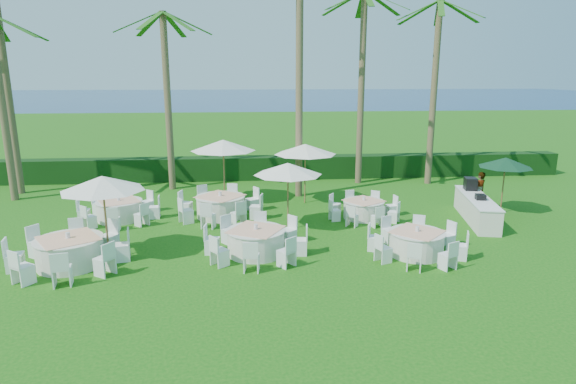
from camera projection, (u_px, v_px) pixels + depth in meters
name	position (u px, v px, depth m)	size (l,w,h in m)	color
ground	(257.00, 264.00, 14.20)	(120.00, 120.00, 0.00)	#11540E
hedge	(250.00, 168.00, 25.67)	(34.00, 1.00, 1.20)	black
ocean	(245.00, 99.00, 112.88)	(260.00, 260.00, 0.00)	navy
banquet_table_a	(70.00, 251.00, 14.00)	(3.37, 3.37, 1.01)	silver
banquet_table_b	(256.00, 241.00, 14.92)	(3.21, 3.21, 0.97)	silver
banquet_table_c	(416.00, 242.00, 14.86)	(2.91, 2.91, 0.91)	silver
banquet_table_d	(120.00, 210.00, 18.46)	(3.04, 3.04, 0.92)	silver
banquet_table_e	(221.00, 206.00, 18.85)	(3.34, 3.34, 1.01)	silver
banquet_table_f	(364.00, 209.00, 18.68)	(2.80, 2.80, 0.86)	silver
umbrella_a	(102.00, 183.00, 14.13)	(2.46, 2.46, 2.56)	brown
umbrella_b	(288.00, 169.00, 16.88)	(2.43, 2.43, 2.44)	brown
umbrella_c	(223.00, 145.00, 20.54)	(2.78, 2.78, 2.75)	brown
umbrella_d	(305.00, 149.00, 20.47)	(2.67, 2.67, 2.58)	brown
umbrella_green	(506.00, 163.00, 18.98)	(2.07, 2.07, 2.27)	brown
buffet_table	(476.00, 208.00, 18.39)	(1.66, 4.08, 1.42)	silver
staff_person	(479.00, 191.00, 19.63)	(0.59, 0.39, 1.62)	gray
palm_a	(5.00, 72.00, 21.41)	(4.14, 4.40, 10.15)	brown
palm_b	(167.00, 94.00, 22.50)	(4.36, 4.27, 8.25)	brown
palm_c	(299.00, 67.00, 20.86)	(4.19, 4.39, 10.56)	brown
palm_d	(362.00, 81.00, 23.73)	(4.11, 4.40, 9.31)	brown
palm_e	(434.00, 86.00, 23.63)	(4.37, 4.25, 8.91)	brown
palm_f	(1.00, 100.00, 20.48)	(4.24, 4.38, 7.90)	brown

